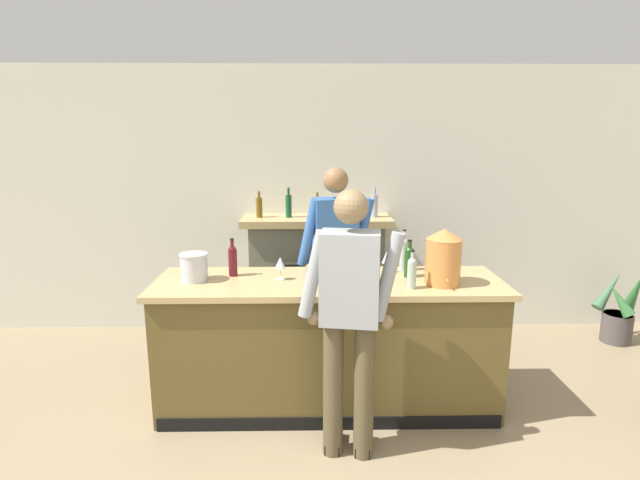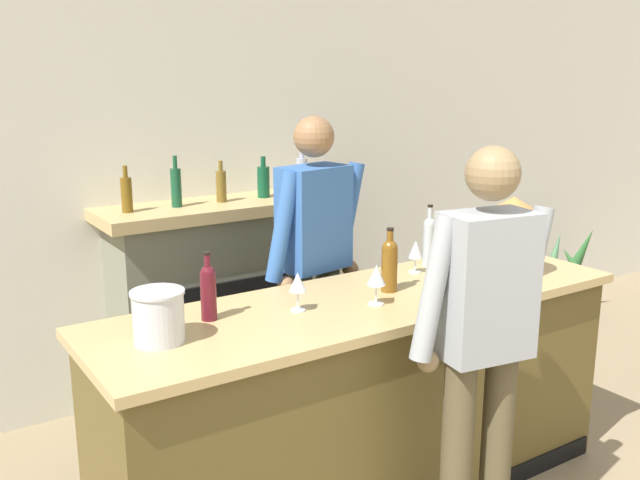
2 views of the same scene
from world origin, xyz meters
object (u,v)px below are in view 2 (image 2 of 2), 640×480
object	(u,v)px
wine_bottle_cabernet_heavy	(208,290)
wine_glass_by_dispenser	(416,250)
wine_bottle_riesling_slim	(491,264)
fireplace_stone	(223,298)
wine_bottle_merlot_tall	(429,239)
wine_bottle_chardonnay_pale	(390,263)
copper_dispenser	(512,237)
wine_glass_front_left	(479,238)
wine_glass_mid_counter	(434,280)
wine_bottle_rose_blush	(454,249)
wine_glass_front_right	(298,283)
person_customer	(482,343)
person_bartender	(315,269)
ice_bucket_steel	(158,316)
potted_plant_corner	(568,282)
wine_glass_near_bucket	(376,276)

from	to	relation	value
wine_bottle_cabernet_heavy	wine_glass_by_dispenser	bearing A→B (deg)	3.24
wine_bottle_riesling_slim	wine_bottle_cabernet_heavy	xyz separation A→B (m)	(-1.30, 0.34, 0.01)
fireplace_stone	wine_bottle_merlot_tall	size ratio (longest dim) A/B	4.69
wine_bottle_chardonnay_pale	wine_bottle_merlot_tall	xyz separation A→B (m)	(0.45, 0.23, 0.01)
copper_dispenser	wine_glass_front_left	distance (m)	0.32
wine_glass_mid_counter	wine_glass_front_left	world-z (taller)	wine_glass_front_left
wine_glass_front_left	wine_bottle_rose_blush	bearing A→B (deg)	-159.18
wine_bottle_chardonnay_pale	wine_glass_front_right	size ratio (longest dim) A/B	1.77
wine_bottle_riesling_slim	wine_bottle_merlot_tall	bearing A→B (deg)	86.70
wine_bottle_rose_blush	wine_glass_front_right	bearing A→B (deg)	-176.56
wine_glass_front_left	wine_glass_by_dispenser	distance (m)	0.44
fireplace_stone	wine_bottle_cabernet_heavy	xyz separation A→B (m)	(-0.65, -1.26, 0.50)
wine_glass_by_dispenser	wine_glass_front_right	bearing A→B (deg)	-167.82
wine_glass_by_dispenser	wine_glass_front_right	world-z (taller)	wine_glass_front_right
person_customer	wine_bottle_merlot_tall	bearing A→B (deg)	60.71
person_bartender	ice_bucket_steel	xyz separation A→B (m)	(-1.07, -0.56, 0.11)
person_bartender	ice_bucket_steel	bearing A→B (deg)	-152.53
copper_dispenser	wine_bottle_merlot_tall	world-z (taller)	copper_dispenser
wine_bottle_chardonnay_pale	wine_bottle_cabernet_heavy	size ratio (longest dim) A/B	1.05
fireplace_stone	person_bartender	size ratio (longest dim) A/B	0.86
potted_plant_corner	wine_bottle_chardonnay_pale	size ratio (longest dim) A/B	2.53
wine_bottle_riesling_slim	wine_glass_near_bucket	size ratio (longest dim) A/B	1.51
wine_bottle_merlot_tall	ice_bucket_steel	bearing A→B (deg)	-170.99
fireplace_stone	wine_glass_mid_counter	size ratio (longest dim) A/B	9.40
wine_bottle_cabernet_heavy	wine_glass_near_bucket	world-z (taller)	wine_bottle_cabernet_heavy
fireplace_stone	wine_bottle_riesling_slim	bearing A→B (deg)	-67.86
wine_bottle_riesling_slim	wine_glass_near_bucket	bearing A→B (deg)	169.42
wine_glass_front_right	wine_bottle_chardonnay_pale	bearing A→B (deg)	0.47
wine_bottle_riesling_slim	wine_bottle_rose_blush	bearing A→B (deg)	82.70
wine_bottle_rose_blush	wine_bottle_riesling_slim	xyz separation A→B (m)	(-0.04, -0.29, -0.01)
person_bartender	wine_glass_front_right	bearing A→B (deg)	-128.85
wine_bottle_rose_blush	wine_bottle_cabernet_heavy	world-z (taller)	wine_bottle_cabernet_heavy
wine_bottle_cabernet_heavy	wine_glass_front_right	bearing A→B (deg)	-16.48
ice_bucket_steel	wine_bottle_merlot_tall	bearing A→B (deg)	9.01
person_customer	wine_bottle_cabernet_heavy	bearing A→B (deg)	138.12
person_customer	wine_glass_front_left	bearing A→B (deg)	45.63
potted_plant_corner	wine_glass_near_bucket	xyz separation A→B (m)	(-2.99, -1.24, 0.84)
wine_bottle_merlot_tall	wine_glass_front_left	bearing A→B (deg)	-12.85
copper_dispenser	wine_bottle_merlot_tall	size ratio (longest dim) A/B	1.24
wine_bottle_chardonnay_pale	wine_glass_by_dispenser	bearing A→B (deg)	29.13
wine_glass_front_left	wine_glass_mid_counter	bearing A→B (deg)	-148.77
wine_bottle_cabernet_heavy	wine_bottle_riesling_slim	bearing A→B (deg)	-14.56
wine_bottle_chardonnay_pale	wine_bottle_riesling_slim	xyz separation A→B (m)	(0.43, -0.23, -0.01)
ice_bucket_steel	wine_bottle_riesling_slim	xyz separation A→B (m)	(1.57, -0.21, 0.02)
wine_glass_mid_counter	wine_glass_near_bucket	distance (m)	0.25
wine_glass_front_left	wine_glass_front_right	world-z (taller)	same
person_customer	wine_glass_front_right	size ratio (longest dim) A/B	10.17
wine_bottle_riesling_slim	fireplace_stone	bearing A→B (deg)	112.14
wine_glass_mid_counter	wine_glass_front_left	xyz separation A→B (m)	(0.72, 0.44, 0.01)
person_customer	wine_bottle_riesling_slim	distance (m)	0.64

